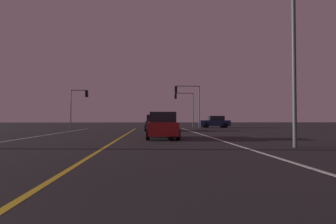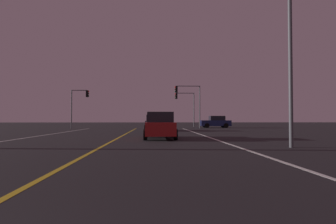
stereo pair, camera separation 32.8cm
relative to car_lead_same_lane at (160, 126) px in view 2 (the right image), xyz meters
name	(u,v)px [view 2 (the right image)]	position (x,y,z in m)	size (l,w,h in m)	color
lane_edge_right	(221,141)	(3.40, -2.26, -0.82)	(0.16, 42.34, 0.01)	silver
lane_center_divider	(111,142)	(-2.77, -2.26, -0.82)	(0.16, 42.34, 0.01)	gold
car_lead_same_lane	(160,126)	(0.00, 0.00, 0.00)	(2.02, 4.30, 1.70)	black
car_crossing_side	(216,122)	(8.44, 21.55, 0.00)	(4.30, 2.02, 1.70)	black
car_ahead_far	(154,123)	(-0.38, 11.96, 0.00)	(2.02, 4.30, 1.70)	black
traffic_light_near_right	(188,97)	(4.19, 19.41, 3.46)	(3.48, 0.36, 5.77)	#4C4C51
traffic_light_near_left	(80,100)	(-10.23, 19.41, 2.96)	(2.37, 0.36, 5.12)	#4C4C51
traffic_light_far_right	(185,102)	(4.37, 24.91, 3.14)	(3.04, 0.36, 5.32)	#4C4C51
street_lamp_right_near	(279,37)	(5.16, -5.81, 4.09)	(2.29, 0.44, 7.69)	#4C4C51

